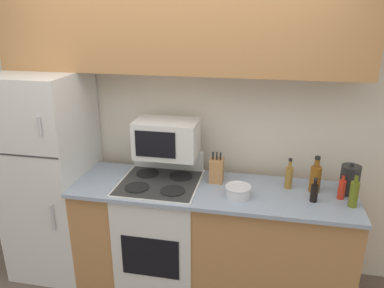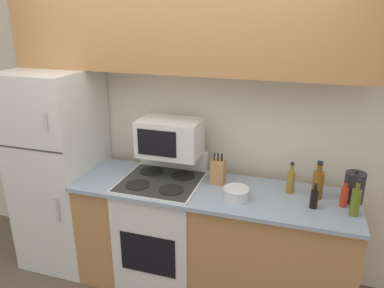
{
  "view_description": "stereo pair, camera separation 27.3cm",
  "coord_description": "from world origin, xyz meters",
  "px_view_note": "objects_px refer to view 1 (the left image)",
  "views": [
    {
      "loc": [
        0.68,
        -2.25,
        2.2
      ],
      "look_at": [
        0.17,
        0.27,
        1.27
      ],
      "focal_mm": 35.0,
      "sensor_mm": 36.0,
      "label": 1
    },
    {
      "loc": [
        0.94,
        -2.18,
        2.2
      ],
      "look_at": [
        0.17,
        0.27,
        1.27
      ],
      "focal_mm": 35.0,
      "sensor_mm": 36.0,
      "label": 2
    }
  ],
  "objects_px": {
    "bottle_hot_sauce": "(342,189)",
    "kettle": "(350,180)",
    "stove": "(161,231)",
    "knife_block": "(217,170)",
    "bottle_soy_sauce": "(314,192)",
    "bottle_whiskey": "(315,178)",
    "bottle_vinegar": "(289,176)",
    "refrigerator": "(51,175)",
    "microwave": "(167,139)",
    "bottle_olive_oil": "(354,193)",
    "bowl": "(238,191)"
  },
  "relations": [
    {
      "from": "bottle_whiskey",
      "to": "bottle_olive_oil",
      "type": "bearing_deg",
      "value": -37.61
    },
    {
      "from": "microwave",
      "to": "bottle_olive_oil",
      "type": "xyz_separation_m",
      "value": [
        1.38,
        -0.23,
        -0.22
      ]
    },
    {
      "from": "refrigerator",
      "to": "bottle_hot_sauce",
      "type": "bearing_deg",
      "value": -0.98
    },
    {
      "from": "microwave",
      "to": "bottle_whiskey",
      "type": "distance_m",
      "value": 1.16
    },
    {
      "from": "stove",
      "to": "bottle_hot_sauce",
      "type": "xyz_separation_m",
      "value": [
        1.34,
        0.01,
        0.52
      ]
    },
    {
      "from": "bowl",
      "to": "bottle_olive_oil",
      "type": "xyz_separation_m",
      "value": [
        0.78,
        0.01,
        0.06
      ]
    },
    {
      "from": "bowl",
      "to": "bottle_hot_sauce",
      "type": "relative_size",
      "value": 0.95
    },
    {
      "from": "microwave",
      "to": "kettle",
      "type": "distance_m",
      "value": 1.4
    },
    {
      "from": "microwave",
      "to": "bottle_whiskey",
      "type": "bearing_deg",
      "value": -2.43
    },
    {
      "from": "stove",
      "to": "knife_block",
      "type": "distance_m",
      "value": 0.7
    },
    {
      "from": "bottle_whiskey",
      "to": "knife_block",
      "type": "bearing_deg",
      "value": 178.02
    },
    {
      "from": "refrigerator",
      "to": "bowl",
      "type": "height_order",
      "value": "refrigerator"
    },
    {
      "from": "refrigerator",
      "to": "stove",
      "type": "bearing_deg",
      "value": -3.21
    },
    {
      "from": "refrigerator",
      "to": "knife_block",
      "type": "relative_size",
      "value": 6.97
    },
    {
      "from": "stove",
      "to": "bottle_soy_sauce",
      "type": "relative_size",
      "value": 6.05
    },
    {
      "from": "bottle_hot_sauce",
      "to": "kettle",
      "type": "distance_m",
      "value": 0.12
    },
    {
      "from": "bottle_hot_sauce",
      "to": "bottle_vinegar",
      "type": "distance_m",
      "value": 0.38
    },
    {
      "from": "knife_block",
      "to": "bottle_soy_sauce",
      "type": "height_order",
      "value": "knife_block"
    },
    {
      "from": "bottle_hot_sauce",
      "to": "kettle",
      "type": "relative_size",
      "value": 0.83
    },
    {
      "from": "knife_block",
      "to": "kettle",
      "type": "relative_size",
      "value": 1.03
    },
    {
      "from": "bowl",
      "to": "bottle_hot_sauce",
      "type": "distance_m",
      "value": 0.73
    },
    {
      "from": "refrigerator",
      "to": "microwave",
      "type": "bearing_deg",
      "value": 4.95
    },
    {
      "from": "bottle_olive_oil",
      "to": "bowl",
      "type": "bearing_deg",
      "value": -178.91
    },
    {
      "from": "microwave",
      "to": "bowl",
      "type": "height_order",
      "value": "microwave"
    },
    {
      "from": "refrigerator",
      "to": "bottle_whiskey",
      "type": "height_order",
      "value": "refrigerator"
    },
    {
      "from": "bowl",
      "to": "bottle_whiskey",
      "type": "xyz_separation_m",
      "value": [
        0.55,
        0.2,
        0.06
      ]
    },
    {
      "from": "microwave",
      "to": "bottle_hot_sauce",
      "type": "xyz_separation_m",
      "value": [
        1.32,
        -0.13,
        -0.24
      ]
    },
    {
      "from": "microwave",
      "to": "bottle_soy_sauce",
      "type": "xyz_separation_m",
      "value": [
        1.12,
        -0.21,
        -0.25
      ]
    },
    {
      "from": "bottle_hot_sauce",
      "to": "bottle_whiskey",
      "type": "distance_m",
      "value": 0.2
    },
    {
      "from": "microwave",
      "to": "bowl",
      "type": "xyz_separation_m",
      "value": [
        0.59,
        -0.25,
        -0.28
      ]
    },
    {
      "from": "kettle",
      "to": "microwave",
      "type": "bearing_deg",
      "value": 178.79
    },
    {
      "from": "bottle_hot_sauce",
      "to": "bottle_olive_oil",
      "type": "height_order",
      "value": "bottle_olive_oil"
    },
    {
      "from": "kettle",
      "to": "stove",
      "type": "bearing_deg",
      "value": -175.47
    },
    {
      "from": "microwave",
      "to": "bottle_vinegar",
      "type": "distance_m",
      "value": 0.98
    },
    {
      "from": "stove",
      "to": "kettle",
      "type": "height_order",
      "value": "kettle"
    },
    {
      "from": "bowl",
      "to": "microwave",
      "type": "bearing_deg",
      "value": 157.56
    },
    {
      "from": "bottle_hot_sauce",
      "to": "bottle_whiskey",
      "type": "relative_size",
      "value": 0.71
    },
    {
      "from": "refrigerator",
      "to": "bowl",
      "type": "relative_size",
      "value": 9.2
    },
    {
      "from": "bottle_vinegar",
      "to": "bottle_whiskey",
      "type": "relative_size",
      "value": 0.86
    },
    {
      "from": "refrigerator",
      "to": "bottle_whiskey",
      "type": "relative_size",
      "value": 6.22
    },
    {
      "from": "knife_block",
      "to": "bottle_hot_sauce",
      "type": "height_order",
      "value": "knife_block"
    },
    {
      "from": "stove",
      "to": "kettle",
      "type": "bearing_deg",
      "value": 4.53
    },
    {
      "from": "refrigerator",
      "to": "bottle_vinegar",
      "type": "height_order",
      "value": "refrigerator"
    },
    {
      "from": "bottle_soy_sauce",
      "to": "bottle_hot_sauce",
      "type": "relative_size",
      "value": 0.9
    },
    {
      "from": "bottle_hot_sauce",
      "to": "bottle_whiskey",
      "type": "height_order",
      "value": "bottle_whiskey"
    },
    {
      "from": "stove",
      "to": "kettle",
      "type": "distance_m",
      "value": 1.52
    },
    {
      "from": "bottle_olive_oil",
      "to": "bottle_whiskey",
      "type": "relative_size",
      "value": 0.93
    },
    {
      "from": "bottle_soy_sauce",
      "to": "bottle_hot_sauce",
      "type": "distance_m",
      "value": 0.21
    },
    {
      "from": "stove",
      "to": "bottle_hot_sauce",
      "type": "bearing_deg",
      "value": 0.63
    },
    {
      "from": "bottle_whiskey",
      "to": "bowl",
      "type": "bearing_deg",
      "value": -160.26
    }
  ]
}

